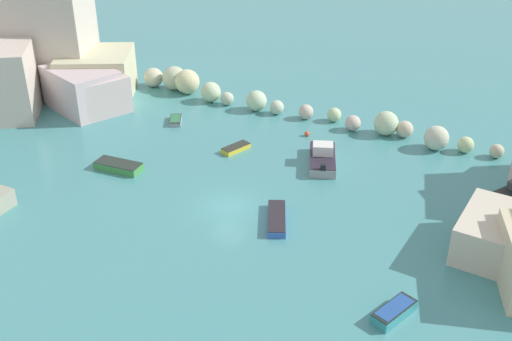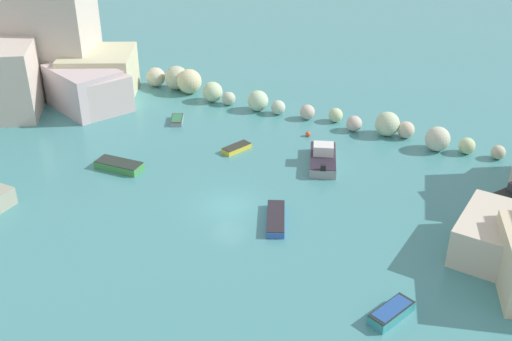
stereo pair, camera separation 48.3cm
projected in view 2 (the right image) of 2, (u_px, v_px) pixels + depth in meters
cove_water at (228, 206)px, 47.32m from camera, size 160.00×160.00×0.00m
cliff_headland_left at (45, 63)px, 65.09m from camera, size 19.10×19.43×10.76m
rock_breakwater at (265, 100)px, 63.08m from camera, size 38.39×3.42×2.66m
channel_buoy at (308, 134)px, 58.03m from camera, size 0.48×0.48×0.48m
moored_boat_0 at (237, 148)px, 55.46m from camera, size 1.84×2.88×0.48m
moored_boat_1 at (323, 158)px, 53.09m from camera, size 4.16×5.81×1.73m
moored_boat_2 at (177, 120)px, 60.83m from camera, size 2.17×2.61×0.47m
moored_boat_3 at (119, 165)px, 52.40m from camera, size 4.17×2.01×0.67m
moored_boat_5 at (276, 219)px, 45.35m from camera, size 3.13×4.52×0.54m
moored_boat_6 at (391, 313)px, 36.39m from camera, size 2.13×3.32×0.71m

